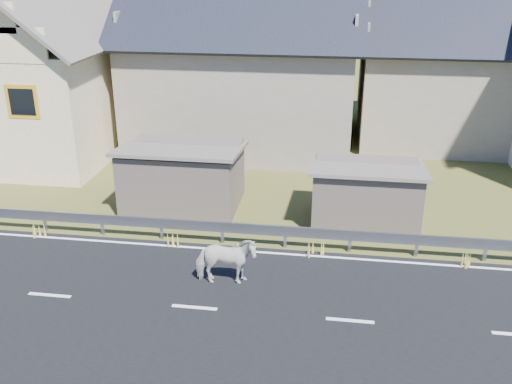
# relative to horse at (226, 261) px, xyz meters

# --- Properties ---
(ground) EXTENTS (160.00, 160.00, 0.00)m
(ground) POSITION_rel_horse_xyz_m (-0.59, -1.27, -0.76)
(ground) COLOR #3C3F14
(ground) RESTS_ON ground
(road) EXTENTS (60.00, 7.00, 0.04)m
(road) POSITION_rel_horse_xyz_m (-0.59, -1.27, -0.74)
(road) COLOR black
(road) RESTS_ON ground
(lane_markings) EXTENTS (60.00, 6.60, 0.01)m
(lane_markings) POSITION_rel_horse_xyz_m (-0.59, -1.27, -0.71)
(lane_markings) COLOR silver
(lane_markings) RESTS_ON road
(guardrail) EXTENTS (28.10, 0.09, 0.75)m
(guardrail) POSITION_rel_horse_xyz_m (-0.59, 2.41, -0.19)
(guardrail) COLOR #93969B
(guardrail) RESTS_ON ground
(shed_left) EXTENTS (4.30, 3.30, 2.40)m
(shed_left) POSITION_rel_horse_xyz_m (-2.59, 5.23, 0.34)
(shed_left) COLOR #6A5C50
(shed_left) RESTS_ON ground
(shed_right) EXTENTS (3.80, 2.90, 2.20)m
(shed_right) POSITION_rel_horse_xyz_m (3.91, 4.73, 0.24)
(shed_right) COLOR #6A5C50
(shed_right) RESTS_ON ground
(house_cream) EXTENTS (7.80, 9.80, 8.30)m
(house_cream) POSITION_rel_horse_xyz_m (-10.60, 10.73, 3.60)
(house_cream) COLOR #FDE9B3
(house_cream) RESTS_ON ground
(house_stone_a) EXTENTS (10.80, 9.80, 8.90)m
(house_stone_a) POSITION_rel_horse_xyz_m (-1.59, 13.73, 3.88)
(house_stone_a) COLOR gray
(house_stone_a) RESTS_ON ground
(house_stone_b) EXTENTS (9.80, 8.80, 8.10)m
(house_stone_b) POSITION_rel_horse_xyz_m (8.41, 15.73, 3.48)
(house_stone_b) COLOR gray
(house_stone_b) RESTS_ON ground
(mountain) EXTENTS (440.00, 280.00, 260.00)m
(mountain) POSITION_rel_horse_xyz_m (4.41, 178.73, -20.76)
(mountain) COLOR #2A3F14
(mountain) RESTS_ON ground
(horse) EXTENTS (0.99, 1.78, 1.43)m
(horse) POSITION_rel_horse_xyz_m (0.00, 0.00, 0.00)
(horse) COLOR silver
(horse) RESTS_ON road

